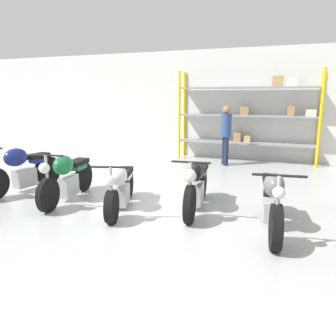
% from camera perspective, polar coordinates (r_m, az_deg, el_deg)
% --- Properties ---
extents(ground_plane, '(30.00, 30.00, 0.00)m').
position_cam_1_polar(ground_plane, '(6.28, -1.29, -6.99)').
color(ground_plane, '#B2B7B7').
extents(back_wall, '(30.00, 0.08, 3.60)m').
position_cam_1_polar(back_wall, '(11.39, 9.55, 10.84)').
color(back_wall, silver).
rests_on(back_wall, ground_plane).
extents(shelving_rack, '(4.41, 0.63, 2.88)m').
position_cam_1_polar(shelving_rack, '(10.89, 14.32, 9.10)').
color(shelving_rack, yellow).
rests_on(shelving_rack, ground_plane).
extents(motorcycle_blue, '(0.70, 2.08, 1.11)m').
position_cam_1_polar(motorcycle_blue, '(7.89, -24.23, -0.27)').
color(motorcycle_blue, black).
rests_on(motorcycle_blue, ground_plane).
extents(motorcycle_green, '(0.67, 2.05, 1.07)m').
position_cam_1_polar(motorcycle_green, '(6.91, -17.17, -1.35)').
color(motorcycle_green, black).
rests_on(motorcycle_green, ground_plane).
extents(motorcycle_white, '(0.87, 1.95, 0.96)m').
position_cam_1_polar(motorcycle_white, '(6.20, -8.29, -3.28)').
color(motorcycle_white, black).
rests_on(motorcycle_white, ground_plane).
extents(motorcycle_black, '(0.65, 2.03, 1.05)m').
position_cam_1_polar(motorcycle_black, '(6.07, 4.98, -2.89)').
color(motorcycle_black, black).
rests_on(motorcycle_black, ground_plane).
extents(motorcycle_grey, '(0.71, 2.13, 1.07)m').
position_cam_1_polar(motorcycle_grey, '(5.44, 17.69, -5.42)').
color(motorcycle_grey, black).
rests_on(motorcycle_grey, ground_plane).
extents(person_browsing, '(0.44, 0.44, 1.80)m').
position_cam_1_polar(person_browsing, '(10.11, 10.05, 6.47)').
color(person_browsing, '#1E2338').
rests_on(person_browsing, ground_plane).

